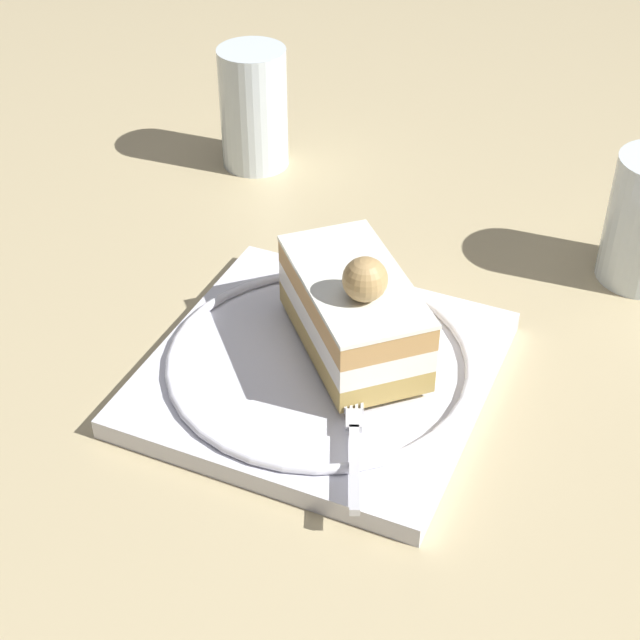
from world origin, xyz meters
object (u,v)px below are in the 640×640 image
dessert_plate (320,369)px  drink_glass_far (254,114)px  cake_slice (354,309)px  fork (354,438)px

dessert_plate → drink_glass_far: size_ratio=2.19×
cake_slice → drink_glass_far: 0.30m
cake_slice → fork: bearing=118.9°
cake_slice → drink_glass_far: bearing=-44.2°
cake_slice → fork: (-0.04, 0.08, -0.03)m
cake_slice → drink_glass_far: drink_glass_far is taller
fork → dessert_plate: bearing=-45.3°
dessert_plate → cake_slice: (-0.01, -0.02, 0.04)m
fork → drink_glass_far: 0.38m
dessert_plate → fork: size_ratio=2.37×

